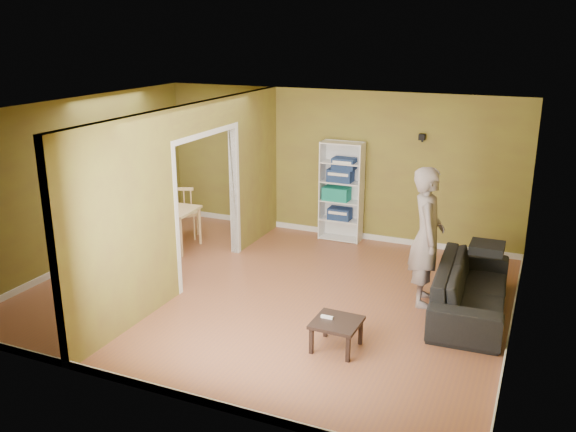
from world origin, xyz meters
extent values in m
plane|color=#9C5A39|center=(0.00, 0.00, 0.00)|extent=(6.50, 6.50, 0.00)
plane|color=white|center=(0.00, 0.00, 2.60)|extent=(6.50, 6.50, 0.00)
plane|color=olive|center=(0.00, 2.75, 1.30)|extent=(6.50, 0.00, 6.50)
plane|color=olive|center=(0.00, -2.75, 1.30)|extent=(6.50, 0.00, 6.50)
plane|color=olive|center=(-3.25, 0.00, 1.30)|extent=(0.00, 5.50, 5.50)
plane|color=olive|center=(3.25, 0.00, 1.30)|extent=(0.00, 5.50, 5.50)
cube|color=black|center=(1.50, 2.69, 1.90)|extent=(0.10, 0.10, 0.10)
imported|color=#272728|center=(2.70, 0.49, 0.43)|extent=(2.29, 1.07, 0.86)
imported|color=slate|center=(2.07, 0.54, 1.11)|extent=(0.94, 0.81, 2.22)
cube|color=white|center=(-0.16, 2.56, 0.87)|extent=(0.02, 0.32, 1.75)
cube|color=white|center=(0.55, 2.56, 0.87)|extent=(0.02, 0.32, 1.75)
cube|color=white|center=(0.19, 2.71, 0.87)|extent=(0.74, 0.02, 1.75)
cube|color=white|center=(0.19, 2.56, 0.02)|extent=(0.70, 0.32, 0.02)
cube|color=white|center=(0.19, 2.56, 0.36)|extent=(0.70, 0.32, 0.02)
cube|color=white|center=(0.19, 2.56, 0.70)|extent=(0.70, 0.32, 0.02)
cube|color=white|center=(0.19, 2.56, 1.05)|extent=(0.70, 0.32, 0.02)
cube|color=white|center=(0.19, 2.56, 1.39)|extent=(0.70, 0.32, 0.02)
cube|color=white|center=(0.19, 2.56, 1.73)|extent=(0.70, 0.32, 0.02)
cube|color=navy|center=(0.18, 2.56, 0.47)|extent=(0.39, 0.26, 0.20)
cube|color=#0B6A55|center=(0.11, 2.56, 0.83)|extent=(0.45, 0.29, 0.23)
cube|color=navy|center=(0.17, 2.56, 1.17)|extent=(0.43, 0.28, 0.22)
cube|color=#1A284D|center=(0.23, 2.56, 1.36)|extent=(0.39, 0.25, 0.20)
cube|color=black|center=(1.40, -1.14, 0.34)|extent=(0.54, 0.54, 0.04)
cube|color=black|center=(1.18, -1.37, 0.16)|extent=(0.04, 0.04, 0.32)
cube|color=black|center=(1.62, -1.37, 0.16)|extent=(0.04, 0.04, 0.32)
cube|color=black|center=(1.18, -0.92, 0.16)|extent=(0.04, 0.04, 0.32)
cube|color=black|center=(1.62, -0.92, 0.16)|extent=(0.04, 0.04, 0.32)
cube|color=white|center=(1.27, -1.12, 0.37)|extent=(0.14, 0.04, 0.03)
cube|color=#EEDB91|center=(-2.44, 0.98, 0.67)|extent=(1.11, 0.74, 0.04)
cylinder|color=#EEDB91|center=(-2.95, 0.66, 0.33)|extent=(0.05, 0.05, 0.65)
cylinder|color=#EEDB91|center=(-1.93, 0.66, 0.33)|extent=(0.05, 0.05, 0.65)
cylinder|color=#EEDB91|center=(-2.95, 1.31, 0.33)|extent=(0.05, 0.05, 0.65)
cylinder|color=#EEDB91|center=(-1.93, 1.31, 0.33)|extent=(0.05, 0.05, 0.65)
camera|label=1|loc=(3.41, -7.21, 3.61)|focal=38.00mm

